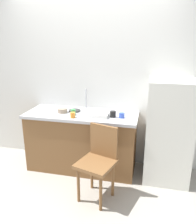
# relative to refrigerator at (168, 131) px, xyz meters

# --- Properties ---
(ground_plane) EXTENTS (8.00, 8.00, 0.00)m
(ground_plane) POSITION_rel_refrigerator_xyz_m (-1.12, -0.66, -0.69)
(ground_plane) COLOR #9E998E
(back_wall) EXTENTS (4.80, 0.10, 2.67)m
(back_wall) POSITION_rel_refrigerator_xyz_m (-1.12, 0.34, 0.65)
(back_wall) COLOR silver
(back_wall) RESTS_ON ground_plane
(cabinet_base) EXTENTS (1.54, 0.60, 0.81)m
(cabinet_base) POSITION_rel_refrigerator_xyz_m (-1.20, -0.01, -0.28)
(cabinet_base) COLOR brown
(cabinet_base) RESTS_ON ground_plane
(countertop) EXTENTS (1.58, 0.64, 0.04)m
(countertop) POSITION_rel_refrigerator_xyz_m (-1.20, -0.01, 0.15)
(countertop) COLOR #B7B7BC
(countertop) RESTS_ON cabinet_base
(faucet) EXTENTS (0.02, 0.02, 0.30)m
(faucet) POSITION_rel_refrigerator_xyz_m (-1.20, 0.24, 0.32)
(faucet) COLOR #B7B7BC
(faucet) RESTS_ON countertop
(refrigerator) EXTENTS (0.58, 0.59, 1.37)m
(refrigerator) POSITION_rel_refrigerator_xyz_m (0.00, 0.00, 0.00)
(refrigerator) COLOR silver
(refrigerator) RESTS_ON ground_plane
(chair) EXTENTS (0.50, 0.50, 0.89)m
(chair) POSITION_rel_refrigerator_xyz_m (-0.81, -0.62, -0.19)
(chair) COLOR brown
(chair) RESTS_ON ground_plane
(dish_tray) EXTENTS (0.28, 0.20, 0.05)m
(dish_tray) POSITION_rel_refrigerator_xyz_m (-0.94, -0.10, 0.19)
(dish_tray) COLOR white
(dish_tray) RESTS_ON countertop
(terracotta_bowl) EXTENTS (0.13, 0.13, 0.06)m
(terracotta_bowl) POSITION_rel_refrigerator_xyz_m (-1.47, -0.04, 0.20)
(terracotta_bowl) COLOR gray
(terracotta_bowl) RESTS_ON countertop
(hotplate) EXTENTS (0.17, 0.17, 0.02)m
(hotplate) POSITION_rel_refrigerator_xyz_m (-1.32, 0.06, 0.18)
(hotplate) COLOR #2D2D2D
(hotplate) RESTS_ON countertop
(cup_black) EXTENTS (0.08, 0.08, 0.08)m
(cup_black) POSITION_rel_refrigerator_xyz_m (-0.74, -0.08, 0.21)
(cup_black) COLOR black
(cup_black) RESTS_ON countertop
(cup_blue) EXTENTS (0.07, 0.07, 0.07)m
(cup_blue) POSITION_rel_refrigerator_xyz_m (-0.62, -0.08, 0.20)
(cup_blue) COLOR blue
(cup_blue) RESTS_ON countertop
(cup_orange) EXTENTS (0.07, 0.07, 0.07)m
(cup_orange) POSITION_rel_refrigerator_xyz_m (-1.25, -0.22, 0.20)
(cup_orange) COLOR orange
(cup_orange) RESTS_ON countertop
(cup_green) EXTENTS (0.06, 0.06, 0.08)m
(cup_green) POSITION_rel_refrigerator_xyz_m (-1.28, -0.11, 0.21)
(cup_green) COLOR green
(cup_green) RESTS_ON countertop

